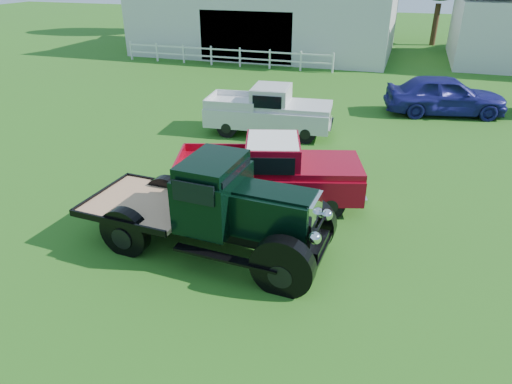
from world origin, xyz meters
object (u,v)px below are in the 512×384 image
(red_pickup, at_px, (269,171))
(misc_car_blue, at_px, (445,95))
(white_pickup, at_px, (269,110))
(vintage_flatbed, at_px, (210,205))

(red_pickup, height_order, misc_car_blue, red_pickup)
(white_pickup, bearing_deg, vintage_flatbed, -88.06)
(white_pickup, relative_size, misc_car_blue, 0.99)
(vintage_flatbed, xyz_separation_m, red_pickup, (0.61, 2.63, -0.20))
(white_pickup, bearing_deg, red_pickup, -78.75)
(vintage_flatbed, bearing_deg, white_pickup, 100.85)
(red_pickup, relative_size, misc_car_blue, 1.03)
(red_pickup, bearing_deg, white_pickup, 90.29)
(vintage_flatbed, height_order, red_pickup, vintage_flatbed)
(red_pickup, xyz_separation_m, misc_car_blue, (4.99, 10.42, -0.09))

